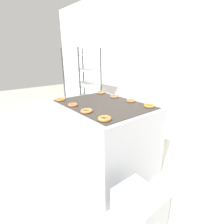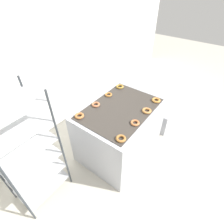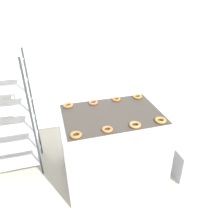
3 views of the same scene
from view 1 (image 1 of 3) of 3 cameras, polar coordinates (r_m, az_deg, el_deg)
The scene contains 13 objects.
ground_plane at distance 2.37m, azimuth -17.81°, elevation -22.77°, with size 14.00×14.00×0.00m, color beige.
wall_back at distance 3.20m, azimuth 18.13°, elevation 15.36°, with size 8.00×0.05×2.80m.
fryer_machine at distance 2.40m, azimuth -2.77°, elevation -7.95°, with size 1.27×0.94×0.92m.
baking_rack_cart at distance 3.51m, azimuth -9.59°, elevation 6.79°, with size 0.65×0.48×1.63m.
glaze_bin at distance 1.78m, azimuth 8.65°, elevation -29.51°, with size 0.39×0.32×0.42m.
donut_near_left at distance 2.47m, azimuth -16.43°, elevation 3.94°, with size 0.12×0.12×0.03m, color #A56B31.
donut_near_midleft at distance 2.18m, azimuth -12.64°, elevation 2.33°, with size 0.12×0.12×0.03m, color #B96C3C.
donut_near_midright at distance 1.91m, azimuth -8.30°, elevation 0.37°, with size 0.13×0.13×0.03m, color #B97B40.
donut_near_right at distance 1.67m, azimuth -2.44°, elevation -2.14°, with size 0.13×0.13×0.03m, color #BB7D38.
donut_far_left at distance 2.81m, azimuth -3.46°, elevation 6.40°, with size 0.13×0.13×0.03m, color #B96E38.
donut_far_midleft at distance 2.55m, azimuth 0.81°, elevation 5.14°, with size 0.12×0.12×0.03m, color #B26842.
donut_far_midright at distance 2.33m, azimuth 6.24°, elevation 3.71°, with size 0.12×0.12×0.03m, color #B06F31.
donut_far_right at distance 2.13m, azimuth 12.08°, elevation 2.02°, with size 0.13×0.13×0.03m, color #A67C30.
Camera 1 is at (1.71, -0.57, 1.53)m, focal length 28.00 mm.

